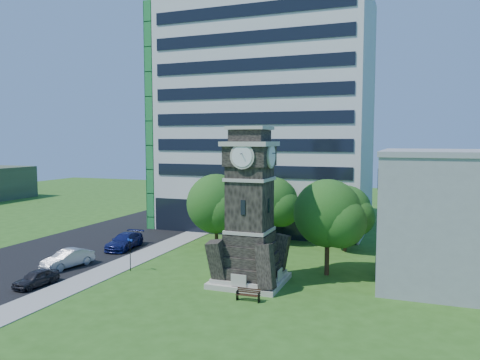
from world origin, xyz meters
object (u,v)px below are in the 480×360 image
at_px(clock_tower, 250,216).
at_px(car_east_lot, 435,288).
at_px(car_street_north, 124,241).
at_px(car_street_south, 36,278).
at_px(car_street_mid, 68,259).
at_px(park_bench, 248,294).
at_px(street_sign, 130,250).

height_order(clock_tower, car_east_lot, clock_tower).
distance_m(car_street_north, car_east_lot, 29.79).
bearing_deg(car_street_north, car_east_lot, -15.41).
relative_size(car_street_south, car_street_north, 0.68).
bearing_deg(car_street_mid, clock_tower, 16.86).
height_order(car_street_north, car_east_lot, car_street_north).
relative_size(car_street_north, park_bench, 3.19).
height_order(car_east_lot, park_bench, car_east_lot).
height_order(car_street_south, car_street_north, car_street_north).
bearing_deg(car_street_south, clock_tower, 28.36).
bearing_deg(clock_tower, park_bench, -71.80).
bearing_deg(car_street_mid, car_street_north, 97.83).
bearing_deg(car_street_mid, car_east_lot, 17.74).
bearing_deg(clock_tower, car_street_south, -156.46).
xyz_separation_m(car_street_mid, street_sign, (5.81, 0.97, 1.02)).
height_order(car_street_mid, street_sign, street_sign).
height_order(clock_tower, park_bench, clock_tower).
relative_size(car_street_south, park_bench, 2.17).
relative_size(car_street_mid, car_street_north, 0.87).
relative_size(car_street_north, street_sign, 1.88).
bearing_deg(park_bench, car_street_north, 146.56).
distance_m(car_street_south, car_east_lot, 29.72).
bearing_deg(street_sign, car_street_north, 150.32).
bearing_deg(car_street_mid, car_street_south, -62.74).
distance_m(clock_tower, park_bench, 6.31).
xyz_separation_m(clock_tower, street_sign, (-10.66, -0.47, -3.48)).
distance_m(car_street_south, street_sign, 7.60).
bearing_deg(clock_tower, car_street_mid, -175.00).
bearing_deg(park_bench, clock_tower, 105.37).
bearing_deg(car_east_lot, car_street_mid, 92.51).
height_order(clock_tower, street_sign, clock_tower).
xyz_separation_m(clock_tower, park_bench, (1.27, -3.87, -4.82)).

